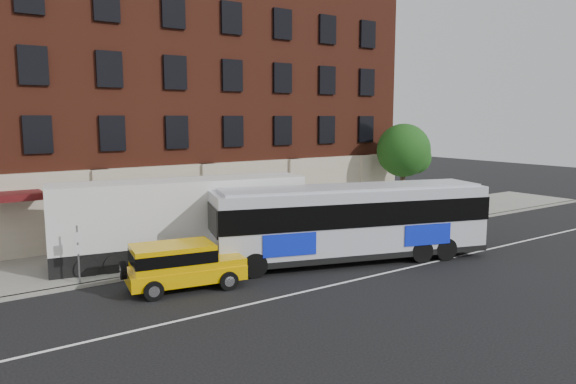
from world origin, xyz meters
TOP-DOWN VIEW (x-y plane):
  - ground at (0.00, 0.00)m, footprint 120.00×120.00m
  - sidewalk at (0.00, 9.00)m, footprint 60.00×6.00m
  - kerb at (0.00, 6.00)m, footprint 60.00×0.25m
  - lane_line at (0.00, 0.50)m, footprint 60.00×0.12m
  - building at (-0.01, 16.92)m, footprint 30.00×12.10m
  - sign_pole at (-8.50, 6.15)m, footprint 0.30×0.20m
  - street_tree at (13.54, 9.48)m, footprint 3.60×3.60m
  - city_bus at (3.04, 2.87)m, footprint 13.35×6.59m
  - yellow_suv at (-5.28, 3.58)m, footprint 4.93×2.71m
  - shipping_container at (-3.53, 7.36)m, footprint 11.91×4.36m

SIDE VIEW (x-z plane):
  - ground at x=0.00m, z-range 0.00..0.00m
  - lane_line at x=0.00m, z-range 0.00..0.01m
  - sidewalk at x=0.00m, z-range 0.00..0.15m
  - kerb at x=0.00m, z-range 0.00..0.15m
  - yellow_suv at x=-5.28m, z-range 0.14..1.97m
  - sign_pole at x=-8.50m, z-range 0.20..2.70m
  - shipping_container at x=-3.53m, z-range -0.02..3.87m
  - city_bus at x=3.04m, z-range 0.19..3.78m
  - street_tree at x=13.54m, z-range 1.31..7.51m
  - building at x=-0.01m, z-range 0.08..15.08m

